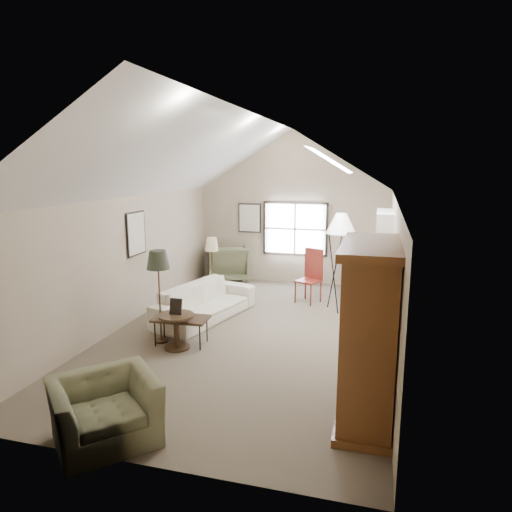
% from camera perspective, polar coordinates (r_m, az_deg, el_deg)
% --- Properties ---
extents(room_shell, '(5.01, 8.01, 4.00)m').
position_cam_1_polar(room_shell, '(8.12, -0.76, 12.06)').
color(room_shell, brown).
rests_on(room_shell, ground).
extents(window, '(1.72, 0.08, 1.42)m').
position_cam_1_polar(window, '(12.07, 4.91, 3.39)').
color(window, black).
rests_on(window, room_shell).
extents(skylight, '(0.80, 1.20, 0.52)m').
position_cam_1_polar(skylight, '(8.76, 9.31, 11.94)').
color(skylight, white).
rests_on(skylight, room_shell).
extents(wall_art, '(1.97, 3.71, 0.88)m').
position_cam_1_polar(wall_art, '(10.67, -7.61, 3.80)').
color(wall_art, black).
rests_on(wall_art, room_shell).
extents(armoire, '(0.60, 1.50, 2.20)m').
position_cam_1_polar(armoire, '(5.76, 13.92, -9.32)').
color(armoire, brown).
rests_on(armoire, ground).
extents(tv_alcove, '(0.32, 1.30, 2.10)m').
position_cam_1_polar(tv_alcove, '(9.61, 15.54, -0.83)').
color(tv_alcove, white).
rests_on(tv_alcove, ground).
extents(media_console, '(0.34, 1.18, 0.60)m').
position_cam_1_polar(media_console, '(9.81, 15.16, -5.68)').
color(media_console, '#382316').
rests_on(media_console, ground).
extents(tv_panel, '(0.05, 0.90, 0.55)m').
position_cam_1_polar(tv_panel, '(9.66, 15.35, -2.16)').
color(tv_panel, black).
rests_on(tv_panel, media_console).
extents(sofa, '(1.56, 2.59, 0.71)m').
position_cam_1_polar(sofa, '(9.44, -6.34, -5.69)').
color(sofa, silver).
rests_on(sofa, ground).
extents(armchair_near, '(1.50, 1.50, 0.74)m').
position_cam_1_polar(armchair_near, '(5.72, -18.38, -17.83)').
color(armchair_near, '#616345').
rests_on(armchair_near, ground).
extents(armchair_far, '(1.40, 1.41, 0.99)m').
position_cam_1_polar(armchair_far, '(12.43, -3.53, -0.83)').
color(armchair_far, '#686A4A').
rests_on(armchair_far, ground).
extents(coffee_table, '(0.99, 0.59, 0.49)m').
position_cam_1_polar(coffee_table, '(8.21, -9.32, -9.20)').
color(coffee_table, '#3B2C18').
rests_on(coffee_table, ground).
extents(bowl, '(0.24, 0.24, 0.06)m').
position_cam_1_polar(bowl, '(8.12, -9.38, -7.40)').
color(bowl, '#372116').
rests_on(bowl, coffee_table).
extents(side_table, '(0.75, 0.75, 0.61)m').
position_cam_1_polar(side_table, '(8.02, -9.89, -9.26)').
color(side_table, '#392717').
rests_on(side_table, ground).
extents(side_chair, '(0.63, 0.63, 1.23)m').
position_cam_1_polar(side_chair, '(10.45, 6.56, -2.53)').
color(side_chair, maroon).
rests_on(side_chair, ground).
extents(tripod_lamp, '(0.82, 0.82, 2.15)m').
position_cam_1_polar(tripod_lamp, '(9.88, 10.42, -0.71)').
color(tripod_lamp, silver).
rests_on(tripod_lamp, ground).
extents(dark_lamp, '(0.50, 0.50, 1.69)m').
position_cam_1_polar(dark_lamp, '(8.20, -11.97, -4.92)').
color(dark_lamp, black).
rests_on(dark_lamp, ground).
extents(tan_lamp, '(0.37, 0.37, 1.52)m').
position_cam_1_polar(tan_lamp, '(10.52, -5.52, -1.62)').
color(tan_lamp, tan).
rests_on(tan_lamp, ground).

